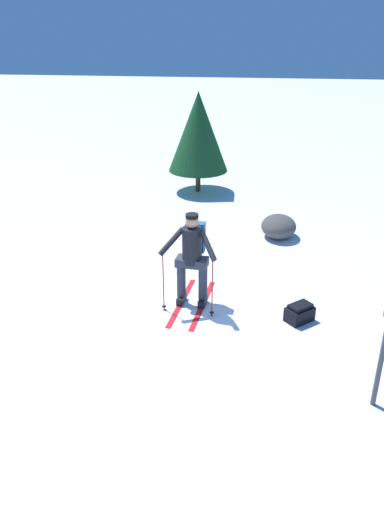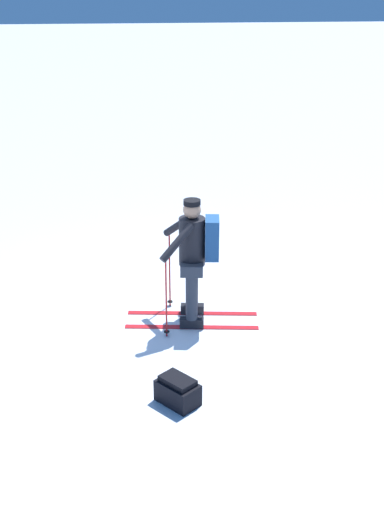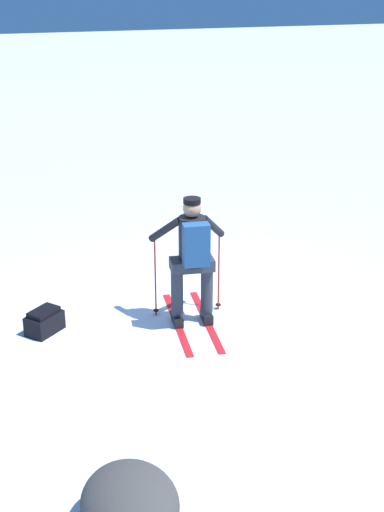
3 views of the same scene
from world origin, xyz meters
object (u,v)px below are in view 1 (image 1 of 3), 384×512
skier (192,254)px  rock_boulder (279,226)px  dropped_backpack (300,313)px  pine_tree (198,132)px

skier → rock_boulder: size_ratio=1.89×
dropped_backpack → pine_tree: size_ratio=0.19×
skier → pine_tree: 6.37m
rock_boulder → pine_tree: pine_tree is taller
pine_tree → skier: bearing=-173.5°
skier → rock_boulder: skier is taller
skier → pine_tree: pine_tree is taller
skier → pine_tree: (6.28, 0.71, 0.75)m
dropped_backpack → pine_tree: (6.60, 2.49, 1.53)m
skier → dropped_backpack: 1.96m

